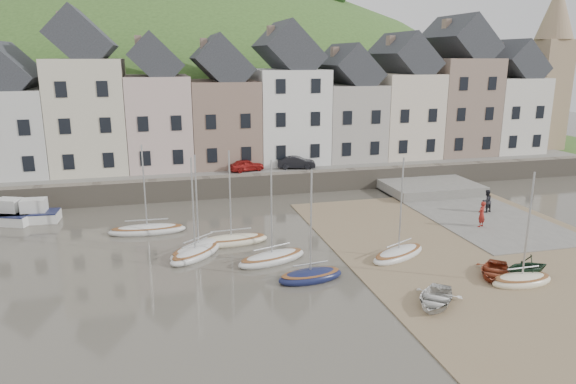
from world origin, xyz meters
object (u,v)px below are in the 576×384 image
object	(u,v)px
rowboat_green	(527,266)
person_dark	(487,201)
car_left	(246,165)
rowboat_red	(494,271)
person_red	(482,214)
rowboat_white	(435,298)
car_right	(296,162)
sailboat_0	(147,229)

from	to	relation	value
rowboat_green	person_dark	xyz separation A→B (m)	(5.21, 11.24, 0.28)
car_left	rowboat_red	bearing A→B (deg)	-170.04
person_red	rowboat_red	bearing A→B (deg)	33.73
rowboat_green	car_left	size ratio (longest dim) A/B	0.78
rowboat_white	person_red	world-z (taller)	person_red
car_right	sailboat_0	bearing A→B (deg)	141.09
person_red	person_dark	xyz separation A→B (m)	(2.50, 3.04, -0.04)
car_right	rowboat_white	bearing A→B (deg)	-167.43
rowboat_red	car_left	bearing A→B (deg)	154.30
sailboat_0	person_dark	world-z (taller)	sailboat_0
rowboat_red	car_left	xyz separation A→B (m)	(-9.62, 23.10, 1.76)
sailboat_0	person_dark	size ratio (longest dim) A/B	3.61
car_left	car_right	world-z (taller)	car_right
person_dark	car_left	bearing A→B (deg)	-50.35
sailboat_0	rowboat_white	size ratio (longest dim) A/B	1.96
person_dark	rowboat_red	bearing A→B (deg)	44.31
person_red	sailboat_0	bearing A→B (deg)	-38.60
rowboat_white	person_red	bearing A→B (deg)	87.77
rowboat_green	car_left	bearing A→B (deg)	-154.60
rowboat_white	rowboat_green	xyz separation A→B (m)	(6.43, 1.69, 0.32)
person_dark	car_right	xyz separation A→B (m)	(-11.72, 12.42, 1.18)
car_right	person_red	bearing A→B (deg)	-136.77
sailboat_0	rowboat_green	xyz separation A→B (m)	(19.96, -12.89, 0.46)
person_red	rowboat_green	bearing A→B (deg)	44.74
rowboat_red	rowboat_green	bearing A→B (deg)	21.92
car_left	car_right	size ratio (longest dim) A/B	0.91
rowboat_green	rowboat_red	world-z (taller)	rowboat_green
sailboat_0	person_red	distance (m)	23.17
rowboat_white	car_right	bearing A→B (deg)	130.71
rowboat_white	rowboat_green	size ratio (longest dim) A/B	1.30
sailboat_0	rowboat_red	world-z (taller)	sailboat_0
rowboat_green	car_right	distance (m)	24.58
person_dark	car_left	xyz separation A→B (m)	(-16.41, 12.42, 1.15)
rowboat_white	rowboat_green	world-z (taller)	rowboat_green
rowboat_white	car_right	xyz separation A→B (m)	(-0.07, 25.35, 1.78)
rowboat_green	rowboat_red	bearing A→B (deg)	-109.69
sailboat_0	person_red	size ratio (longest dim) A/B	3.46
sailboat_0	rowboat_red	bearing A→B (deg)	-33.83
car_left	rowboat_white	bearing A→B (deg)	177.99
person_dark	sailboat_0	bearing A→B (deg)	-16.98
person_red	car_right	distance (m)	18.04
rowboat_red	person_dark	bearing A→B (deg)	99.23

